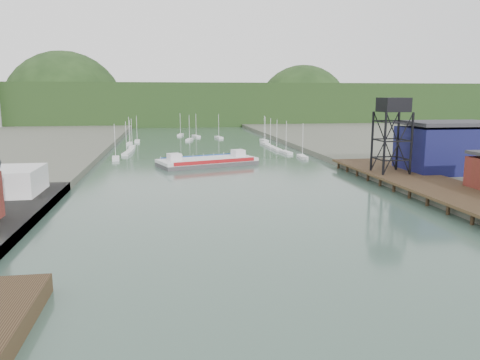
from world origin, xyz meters
name	(u,v)px	position (x,y,z in m)	size (l,w,h in m)	color
ground	(322,315)	(0.00, 0.00, 0.00)	(600.00, 600.00, 0.00)	#2A4235
east_pier	(431,184)	(37.00, 45.00, 1.90)	(14.00, 70.00, 2.45)	black
lift_tower	(393,110)	(35.00, 58.00, 15.65)	(6.50, 6.50, 16.00)	black
blue_shed	(449,148)	(50.00, 60.00, 7.06)	(20.50, 14.50, 11.30)	#0C0F36
marina_sailboats	(201,145)	(0.08, 138.46, 0.35)	(57.71, 92.65, 0.90)	silver
distant_hills	(178,107)	(-3.98, 301.35, 10.38)	(500.00, 120.00, 80.00)	black
chain_ferry	(207,161)	(-1.99, 88.78, 1.07)	(27.94, 18.20, 3.74)	#454547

